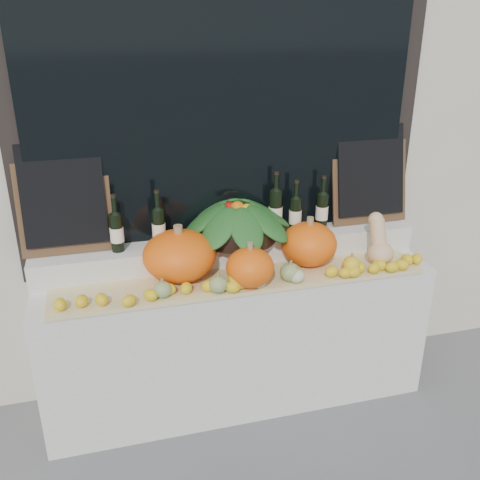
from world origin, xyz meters
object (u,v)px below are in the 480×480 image
pumpkin_right (309,244)px  butternut_squash (379,244)px  produce_bowl (237,220)px  pumpkin_left (179,255)px  wine_bottle_tall (275,211)px

pumpkin_right → butternut_squash: size_ratio=1.11×
pumpkin_right → produce_bowl: produce_bowl is taller
pumpkin_left → pumpkin_right: bearing=-0.9°
pumpkin_left → wine_bottle_tall: bearing=17.5°
pumpkin_left → pumpkin_right: (0.76, -0.01, -0.01)m
produce_bowl → butternut_squash: bearing=-18.4°
butternut_squash → produce_bowl: size_ratio=0.42×
pumpkin_right → butternut_squash: 0.42m
produce_bowl → wine_bottle_tall: (0.25, 0.03, 0.02)m
produce_bowl → wine_bottle_tall: 0.25m
pumpkin_left → wine_bottle_tall: size_ratio=1.07×
pumpkin_right → pumpkin_left: bearing=179.1°
pumpkin_left → wine_bottle_tall: 0.67m
pumpkin_left → pumpkin_right: 0.76m
wine_bottle_tall → pumpkin_right: bearing=-55.8°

